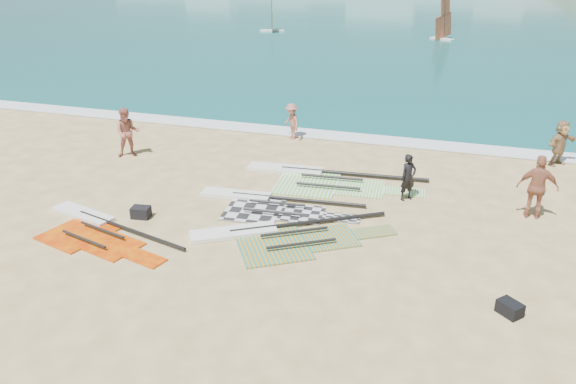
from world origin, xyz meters
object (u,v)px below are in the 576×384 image
(rig_green, at_px, (318,178))
(beachgoer_mid, at_px, (292,121))
(gear_bag_near, at_px, (141,212))
(rig_red, at_px, (94,229))
(rig_orange, at_px, (277,236))
(rig_grey, at_px, (264,204))
(beachgoer_left, at_px, (128,133))
(beachgoer_right, at_px, (560,143))
(gear_bag_far, at_px, (510,308))
(beachgoer_back, at_px, (538,187))
(person_wetsuit, at_px, (408,177))

(rig_green, bearing_deg, beachgoer_mid, 114.29)
(gear_bag_near, bearing_deg, rig_green, 46.04)
(rig_red, height_order, gear_bag_near, gear_bag_near)
(rig_green, distance_m, rig_orange, 4.42)
(rig_green, distance_m, rig_red, 7.54)
(rig_grey, height_order, rig_orange, rig_orange)
(beachgoer_left, bearing_deg, rig_red, -97.67)
(rig_red, distance_m, beachgoer_mid, 10.00)
(rig_grey, bearing_deg, beachgoer_right, 31.12)
(rig_grey, xyz_separation_m, beachgoer_mid, (-1.08, 6.53, 0.70))
(rig_orange, height_order, beachgoer_right, beachgoer_right)
(rig_orange, distance_m, gear_bag_near, 4.25)
(rig_orange, bearing_deg, rig_red, 160.43)
(gear_bag_far, bearing_deg, beachgoer_back, 80.48)
(person_wetsuit, distance_m, beachgoer_mid, 7.10)
(rig_green, relative_size, beachgoer_mid, 4.26)
(rig_grey, distance_m, gear_bag_far, 7.93)
(beachgoer_right, bearing_deg, beachgoer_left, 148.37)
(gear_bag_far, bearing_deg, rig_grey, 152.08)
(person_wetsuit, bearing_deg, rig_green, 122.87)
(rig_grey, height_order, rig_red, rig_grey)
(rig_green, height_order, rig_red, rig_green)
(rig_grey, relative_size, person_wetsuit, 3.52)
(beachgoer_left, relative_size, beachgoer_back, 0.97)
(gear_bag_far, relative_size, beachgoer_mid, 0.34)
(gear_bag_near, relative_size, beachgoer_left, 0.28)
(rig_red, height_order, beachgoer_back, beachgoer_back)
(rig_orange, bearing_deg, person_wetsuit, 17.35)
(gear_bag_near, height_order, gear_bag_far, gear_bag_near)
(rig_orange, relative_size, beachgoer_mid, 3.74)
(person_wetsuit, xyz_separation_m, beachgoer_mid, (-5.26, 4.77, -0.00))
(gear_bag_near, height_order, beachgoer_mid, beachgoer_mid)
(rig_orange, relative_size, beachgoer_left, 2.97)
(beachgoer_mid, bearing_deg, rig_green, -17.27)
(rig_grey, xyz_separation_m, rig_green, (1.08, 2.55, 0.00))
(rig_green, height_order, beachgoer_mid, beachgoer_mid)
(beachgoer_mid, bearing_deg, beachgoer_right, 44.29)
(gear_bag_far, distance_m, beachgoer_right, 10.48)
(rig_grey, xyz_separation_m, rig_red, (-4.04, -2.99, -0.00))
(person_wetsuit, height_order, beachgoer_mid, person_wetsuit)
(person_wetsuit, height_order, beachgoer_left, beachgoer_left)
(gear_bag_far, bearing_deg, gear_bag_near, 169.79)
(rig_orange, relative_size, gear_bag_far, 10.86)
(gear_bag_near, xyz_separation_m, beachgoer_right, (12.31, 8.41, 0.67))
(rig_orange, bearing_deg, gear_bag_far, -49.22)
(rig_red, height_order, beachgoer_mid, beachgoer_mid)
(rig_green, relative_size, gear_bag_near, 12.02)
(beachgoer_mid, distance_m, beachgoer_right, 10.20)
(beachgoer_right, bearing_deg, rig_grey, 170.03)
(rig_grey, distance_m, person_wetsuit, 4.59)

